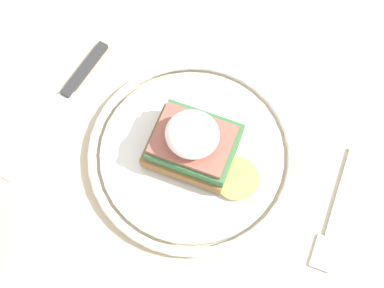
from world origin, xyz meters
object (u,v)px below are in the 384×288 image
at_px(plate, 192,153).
at_px(knife, 64,97).
at_px(sandwich, 194,143).
at_px(fork, 335,214).

relative_size(plate, knife, 1.17).
distance_m(plate, sandwich, 0.04).
xyz_separation_m(plate, sandwich, (-0.00, 0.00, 0.04)).
bearing_deg(plate, knife, -5.26).
bearing_deg(plate, sandwich, 158.24).
relative_size(plate, sandwich, 1.83).
bearing_deg(knife, fork, 175.92).
relative_size(plate, fork, 1.62).
distance_m(fork, knife, 0.34).
relative_size(sandwich, knife, 0.64).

